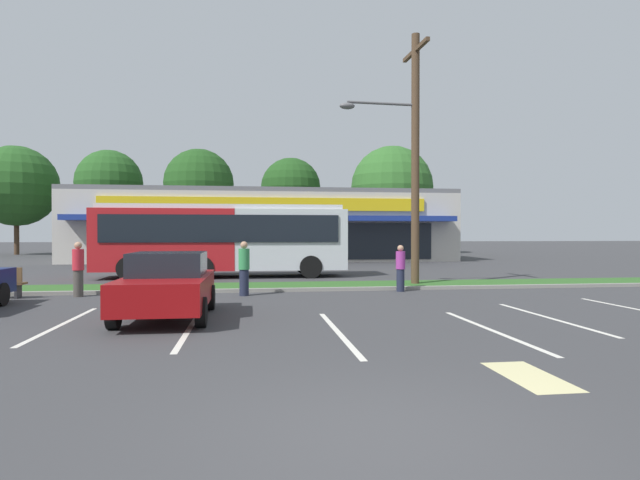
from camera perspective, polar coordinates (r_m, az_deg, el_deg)
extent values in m
plane|color=#38383A|center=(5.47, 6.29, -20.47)|extent=(240.00, 240.00, 0.00)
cube|color=#2D5B23|center=(19.09, -3.95, -5.04)|extent=(56.00, 2.20, 0.12)
cube|color=gray|center=(17.87, -3.69, -5.43)|extent=(56.00, 0.24, 0.12)
cube|color=silver|center=(12.82, -26.21, -8.21)|extent=(0.12, 4.80, 0.01)
cube|color=silver|center=(11.40, -13.97, -9.26)|extent=(0.12, 4.80, 0.01)
cube|color=silver|center=(10.62, 1.98, -9.98)|extent=(0.12, 4.80, 0.01)
cube|color=silver|center=(11.38, 18.18, -9.29)|extent=(0.12, 4.80, 0.01)
cube|color=silver|center=(13.46, 23.72, -7.77)|extent=(0.12, 4.80, 0.01)
cube|color=beige|center=(8.01, 21.82, -13.58)|extent=(0.70, 1.60, 0.01)
cube|color=#BCB7AD|center=(40.18, -6.05, 1.33)|extent=(27.06, 10.22, 4.80)
cube|color=black|center=(35.03, -5.80, -0.16)|extent=(22.73, 0.08, 2.50)
cube|color=navy|center=(34.38, -5.77, 2.39)|extent=(25.44, 1.40, 0.35)
cube|color=gold|center=(35.04, -5.81, 3.93)|extent=(21.65, 0.16, 0.86)
cube|color=slate|center=(40.28, -6.05, 4.96)|extent=(27.06, 10.22, 0.30)
cylinder|color=#473323|center=(56.20, -30.12, 0.44)|extent=(0.44, 0.44, 3.59)
sphere|color=#23511E|center=(56.37, -30.15, 5.11)|extent=(7.44, 7.44, 7.44)
cylinder|color=#473323|center=(51.58, -21.94, 0.91)|extent=(0.44, 0.44, 4.38)
sphere|color=#23511E|center=(51.79, -21.96, 5.80)|extent=(5.95, 5.95, 5.95)
cylinder|color=#473323|center=(47.62, -13.03, 0.79)|extent=(0.44, 0.44, 4.09)
sphere|color=#1E4719|center=(47.83, -13.04, 5.99)|extent=(6.12, 6.12, 6.12)
cylinder|color=#473323|center=(52.08, -3.19, 0.91)|extent=(0.44, 0.44, 4.29)
sphere|color=#1E4719|center=(52.27, -3.20, 5.70)|extent=(5.91, 5.91, 5.91)
cylinder|color=#473323|center=(51.62, 7.82, 0.48)|extent=(0.44, 0.44, 3.52)
sphere|color=#2D6026|center=(51.82, 7.83, 5.73)|extent=(7.97, 7.97, 7.97)
cylinder|color=#4C3826|center=(19.94, 10.33, 8.49)|extent=(0.30, 0.30, 9.35)
cube|color=#4C3826|center=(20.88, 10.36, 19.63)|extent=(0.26, 2.40, 0.14)
cylinder|color=#59595B|center=(19.90, 6.73, 14.54)|extent=(2.60, 0.23, 0.10)
ellipsoid|color=#59595B|center=(19.53, 2.97, 14.36)|extent=(0.56, 0.32, 0.24)
cube|color=#AD191E|center=(24.32, -16.34, 0.04)|extent=(6.06, 2.57, 2.70)
cube|color=silver|center=(24.13, -3.30, 0.07)|extent=(4.96, 2.56, 2.70)
cube|color=silver|center=(24.11, -10.51, 3.50)|extent=(10.58, 2.33, 0.20)
cube|color=black|center=(22.78, -10.66, 1.24)|extent=(10.13, 0.09, 1.19)
cube|color=black|center=(24.46, 2.57, 0.83)|extent=(0.07, 2.17, 1.51)
cylinder|color=black|center=(25.42, -1.65, -2.61)|extent=(1.00, 0.30, 1.00)
cylinder|color=black|center=(23.09, -1.02, -2.94)|extent=(1.00, 0.30, 1.00)
cylinder|color=black|center=(25.34, -12.24, -2.63)|extent=(1.00, 0.30, 1.00)
cylinder|color=black|center=(23.01, -12.69, -2.97)|extent=(1.00, 0.30, 1.00)
cylinder|color=black|center=(25.75, -18.98, -2.60)|extent=(1.00, 0.30, 1.00)
cylinder|color=black|center=(23.46, -20.09, -2.93)|extent=(1.00, 0.30, 1.00)
cube|color=#333338|center=(18.47, -30.00, -4.82)|extent=(0.08, 0.36, 0.45)
cylinder|color=black|center=(16.69, -31.41, -5.08)|extent=(0.22, 0.64, 0.64)
cube|color=maroon|center=(12.72, -16.26, -5.28)|extent=(1.86, 4.15, 0.67)
cube|color=black|center=(12.88, -16.14, -2.51)|extent=(1.64, 1.87, 0.54)
cylinder|color=black|center=(11.39, -12.79, -7.66)|extent=(0.22, 0.64, 0.64)
cylinder|color=black|center=(11.68, -21.54, -7.48)|extent=(0.22, 0.64, 0.64)
cylinder|color=black|center=(13.93, -11.85, -6.12)|extent=(0.22, 0.64, 0.64)
cylinder|color=black|center=(14.17, -19.03, -6.03)|extent=(0.22, 0.64, 0.64)
cube|color=silver|center=(31.05, -18.85, -1.76)|extent=(4.70, 1.82, 0.66)
cube|color=black|center=(31.07, -19.27, -0.78)|extent=(2.12, 1.61, 0.40)
cylinder|color=black|center=(31.67, -15.95, -2.30)|extent=(0.64, 0.22, 0.64)
cylinder|color=black|center=(29.96, -16.42, -2.48)|extent=(0.64, 0.22, 0.64)
cylinder|color=black|center=(32.22, -21.09, -2.27)|extent=(0.64, 0.22, 0.64)
cylinder|color=black|center=(30.54, -21.85, -2.44)|extent=(0.64, 0.22, 0.64)
cylinder|color=#47423D|center=(18.03, -24.80, -4.31)|extent=(0.29, 0.29, 0.83)
cylinder|color=red|center=(17.98, -24.82, -1.95)|extent=(0.35, 0.35, 0.66)
sphere|color=tan|center=(17.97, -24.82, -0.54)|extent=(0.23, 0.23, 0.23)
cylinder|color=#1E2338|center=(16.82, -8.26, -4.61)|extent=(0.30, 0.30, 0.83)
cylinder|color=#338C4C|center=(16.76, -8.26, -2.06)|extent=(0.35, 0.35, 0.66)
sphere|color=tan|center=(16.75, -8.27, -0.54)|extent=(0.23, 0.23, 0.23)
cylinder|color=#1E2338|center=(18.07, 8.75, -4.35)|extent=(0.27, 0.27, 0.76)
cylinder|color=#99338C|center=(18.02, 8.75, -2.18)|extent=(0.32, 0.32, 0.60)
sphere|color=tan|center=(18.00, 8.75, -0.89)|extent=(0.21, 0.21, 0.21)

